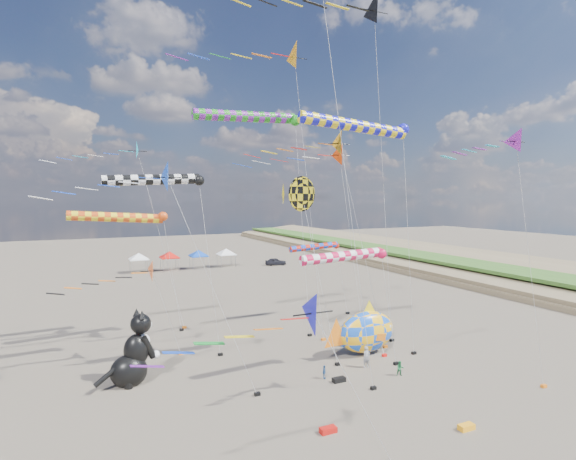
# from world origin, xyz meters

# --- Properties ---
(ground) EXTENTS (260.00, 260.00, 0.00)m
(ground) POSITION_xyz_m (0.00, 0.00, 0.00)
(ground) COLOR brown
(ground) RESTS_ON ground
(delta_kite_0) EXTENTS (10.65, 1.79, 17.51)m
(delta_kite_0) POSITION_xyz_m (-10.85, 25.15, 16.20)
(delta_kite_0) COLOR #15B0D0
(delta_kite_0) RESTS_ON ground
(delta_kite_1) EXTENTS (9.81, 1.96, 8.98)m
(delta_kite_1) POSITION_xyz_m (-6.18, -1.18, 7.67)
(delta_kite_1) COLOR #1919CB
(delta_kite_1) RESTS_ON ground
(delta_kite_2) EXTENTS (11.57, 2.26, 17.40)m
(delta_kite_2) POSITION_xyz_m (4.55, 15.83, 15.94)
(delta_kite_2) COLOR #D63A07
(delta_kite_2) RESTS_ON ground
(delta_kite_3) EXTENTS (13.09, 2.57, 25.23)m
(delta_kite_3) POSITION_xyz_m (-0.08, 16.34, 23.66)
(delta_kite_3) COLOR orange
(delta_kite_3) RESTS_ON ground
(delta_kite_4) EXTENTS (10.67, 1.95, 14.67)m
(delta_kite_4) POSITION_xyz_m (-10.11, 8.58, 13.35)
(delta_kite_4) COLOR blue
(delta_kite_4) RESTS_ON ground
(delta_kite_5) EXTENTS (8.62, 1.62, 16.65)m
(delta_kite_5) POSITION_xyz_m (8.47, 1.70, 15.42)
(delta_kite_5) COLOR purple
(delta_kite_5) RESTS_ON ground
(delta_kite_7) EXTENTS (14.25, 2.88, 28.49)m
(delta_kite_7) POSITION_xyz_m (5.75, 13.59, 26.79)
(delta_kite_7) COLOR black
(delta_kite_7) RESTS_ON ground
(delta_kite_8) EXTENTS (8.99, 1.89, 7.98)m
(delta_kite_8) POSITION_xyz_m (-11.14, 18.09, 6.68)
(delta_kite_8) COLOR orange
(delta_kite_8) RESTS_ON ground
(delta_kite_9) EXTENTS (11.58, 2.02, 17.52)m
(delta_kite_9) POSITION_xyz_m (2.40, 12.49, 16.17)
(delta_kite_9) COLOR #FFAE17
(delta_kite_9) RESTS_ON ground
(windsock_0) EXTENTS (10.58, 0.93, 19.51)m
(windsock_0) POSITION_xyz_m (-1.76, 17.92, 18.99)
(windsock_0) COLOR #1C8E19
(windsock_0) RESTS_ON ground
(windsock_1) EXTENTS (7.01, 0.65, 7.76)m
(windsock_1) POSITION_xyz_m (7.17, 23.00, 7.37)
(windsock_1) COLOR red
(windsock_1) RESTS_ON ground
(windsock_2) EXTENTS (8.25, 0.74, 8.82)m
(windsock_2) POSITION_xyz_m (1.90, 9.04, 8.40)
(windsock_2) COLOR #CB0E3F
(windsock_2) RESTS_ON ground
(windsock_3) EXTENTS (8.51, 0.79, 14.15)m
(windsock_3) POSITION_xyz_m (-9.54, 16.51, 13.69)
(windsock_3) COLOR black
(windsock_3) RESTS_ON ground
(windsock_4) EXTENTS (10.40, 0.91, 18.05)m
(windsock_4) POSITION_xyz_m (3.65, 10.27, 17.54)
(windsock_4) COLOR #1313C2
(windsock_4) RESTS_ON ground
(windsock_5) EXTENTS (9.55, 0.86, 11.19)m
(windsock_5) POSITION_xyz_m (-11.41, 24.43, 10.72)
(windsock_5) COLOR #D94512
(windsock_5) RESTS_ON ground
(angelfish_kite) EXTENTS (3.74, 3.02, 14.07)m
(angelfish_kite) POSITION_xyz_m (0.08, 12.79, 12.65)
(angelfish_kite) COLOR yellow
(angelfish_kite) RESTS_ON ground
(cat_inflatable) EXTENTS (4.07, 2.91, 4.96)m
(cat_inflatable) POSITION_xyz_m (-11.86, 13.79, 2.48)
(cat_inflatable) COLOR black
(cat_inflatable) RESTS_ON ground
(fish_inflatable) EXTENTS (6.59, 2.19, 4.38)m
(fish_inflatable) POSITION_xyz_m (5.52, 11.84, 1.85)
(fish_inflatable) COLOR blue
(fish_inflatable) RESTS_ON ground
(person_adult) EXTENTS (0.60, 0.42, 1.57)m
(person_adult) POSITION_xyz_m (3.98, 9.56, 0.79)
(person_adult) COLOR gray
(person_adult) RESTS_ON ground
(child_green) EXTENTS (0.63, 0.58, 1.06)m
(child_green) POSITION_xyz_m (5.22, 7.27, 0.53)
(child_green) COLOR #227B40
(child_green) RESTS_ON ground
(child_blue) EXTENTS (0.49, 0.59, 0.95)m
(child_blue) POSITION_xyz_m (0.15, 9.09, 0.47)
(child_blue) COLOR #26518F
(child_blue) RESTS_ON ground
(kite_bag_0) EXTENTS (0.90, 0.44, 0.30)m
(kite_bag_0) POSITION_xyz_m (3.70, -0.09, 0.15)
(kite_bag_0) COLOR #FFA215
(kite_bag_0) RESTS_ON ground
(kite_bag_1) EXTENTS (0.90, 0.44, 0.30)m
(kite_bag_1) POSITION_xyz_m (-3.20, 2.80, 0.15)
(kite_bag_1) COLOR red
(kite_bag_1) RESTS_ON ground
(kite_bag_2) EXTENTS (0.90, 0.44, 0.30)m
(kite_bag_2) POSITION_xyz_m (5.26, 14.18, 0.15)
(kite_bag_2) COLOR #124EB6
(kite_bag_2) RESTS_ON ground
(kite_bag_3) EXTENTS (0.90, 0.44, 0.30)m
(kite_bag_3) POSITION_xyz_m (0.79, 8.20, 0.15)
(kite_bag_3) COLOR black
(kite_bag_3) RESTS_ON ground
(tent_row) EXTENTS (19.20, 4.20, 3.80)m
(tent_row) POSITION_xyz_m (1.50, 60.00, 3.15)
(tent_row) COLOR white
(tent_row) RESTS_ON ground
(parked_car) EXTENTS (4.06, 2.29, 1.31)m
(parked_car) POSITION_xyz_m (17.83, 58.00, 0.65)
(parked_car) COLOR #26262D
(parked_car) RESTS_ON ground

